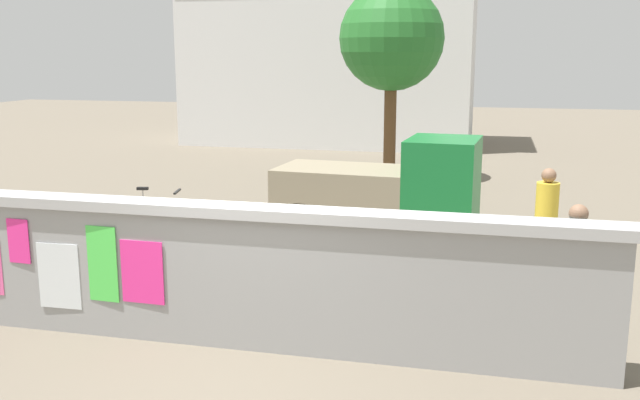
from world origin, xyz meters
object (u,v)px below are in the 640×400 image
auto_rickshaw_truck (387,189)px  tree_roadside (392,39)px  bicycle_near (152,219)px  person_walking (575,258)px  bicycle_far (334,280)px  person_bystander (547,210)px  motorcycle (215,249)px

auto_rickshaw_truck → tree_roadside: bearing=97.7°
bicycle_near → person_walking: (6.89, -3.03, 0.62)m
bicycle_far → person_bystander: person_bystander is taller
motorcycle → bicycle_near: 2.75m
auto_rickshaw_truck → person_bystander: bearing=-29.8°
person_bystander → tree_roadside: tree_roadside is taller
bicycle_far → tree_roadside: size_ratio=0.34×
bicycle_far → person_bystander: size_ratio=1.05×
motorcycle → tree_roadside: bearing=82.0°
person_walking → person_bystander: 2.63m
auto_rickshaw_truck → motorcycle: 3.71m
auto_rickshaw_truck → motorcycle: auto_rickshaw_truck is taller
motorcycle → tree_roadside: tree_roadside is taller
motorcycle → person_walking: person_walking is taller
motorcycle → person_bystander: (4.76, 1.50, 0.52)m
person_walking → person_bystander: (-0.15, 2.62, 0.00)m
auto_rickshaw_truck → person_bystander: size_ratio=2.29×
motorcycle → tree_roadside: 9.74m
motorcycle → bicycle_far: (1.97, -0.72, -0.10)m
bicycle_near → person_walking: size_ratio=1.04×
person_walking → tree_roadside: tree_roadside is taller
person_walking → person_bystander: same height
bicycle_near → tree_roadside: tree_roadside is taller
person_bystander → tree_roadside: (-3.48, 7.62, 2.66)m
person_walking → auto_rickshaw_truck: bearing=124.1°
bicycle_near → tree_roadside: bearing=65.7°
auto_rickshaw_truck → bicycle_far: auto_rickshaw_truck is taller
auto_rickshaw_truck → bicycle_far: (-0.14, -3.74, -0.54)m
bicycle_far → person_bystander: 3.62m
motorcycle → person_bystander: size_ratio=1.17×
motorcycle → bicycle_far: 2.10m
person_bystander → bicycle_near: bearing=176.5°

